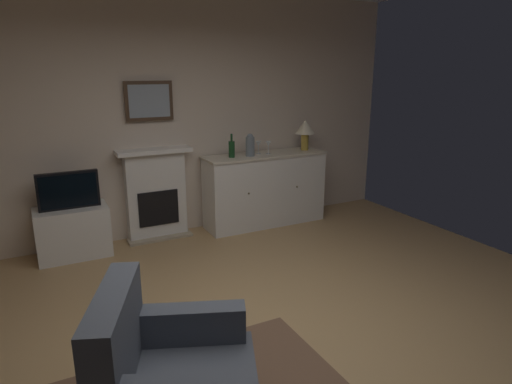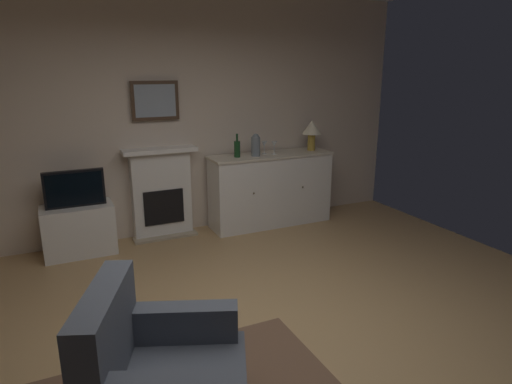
% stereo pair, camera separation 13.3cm
% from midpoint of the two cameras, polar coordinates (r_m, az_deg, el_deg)
% --- Properties ---
extents(ground_plane, '(6.37, 5.55, 0.10)m').
position_cam_midpoint_polar(ground_plane, '(3.54, 1.36, -19.84)').
color(ground_plane, tan).
rests_on(ground_plane, ground).
extents(wall_rear, '(6.37, 0.06, 2.90)m').
position_cam_midpoint_polar(wall_rear, '(5.48, -12.61, 9.46)').
color(wall_rear, beige).
rests_on(wall_rear, ground_plane).
extents(fireplace_unit, '(0.87, 0.30, 1.10)m').
position_cam_midpoint_polar(fireplace_unit, '(5.48, -13.42, -0.22)').
color(fireplace_unit, white).
rests_on(fireplace_unit, ground_plane).
extents(framed_picture, '(0.55, 0.04, 0.45)m').
position_cam_midpoint_polar(framed_picture, '(5.34, -14.28, 11.27)').
color(framed_picture, '#473323').
extents(sideboard_cabinet, '(1.62, 0.49, 0.95)m').
position_cam_midpoint_polar(sideboard_cabinet, '(5.82, 0.48, 0.37)').
color(sideboard_cabinet, white).
rests_on(sideboard_cabinet, ground_plane).
extents(table_lamp, '(0.26, 0.26, 0.40)m').
position_cam_midpoint_polar(table_lamp, '(5.97, 5.69, 8.04)').
color(table_lamp, '#B79338').
rests_on(table_lamp, sideboard_cabinet).
extents(wine_bottle, '(0.08, 0.08, 0.29)m').
position_cam_midpoint_polar(wine_bottle, '(5.47, -3.84, 5.56)').
color(wine_bottle, '#193F1E').
rests_on(wine_bottle, sideboard_cabinet).
extents(wine_glass_left, '(0.07, 0.07, 0.16)m').
position_cam_midpoint_polar(wine_glass_left, '(5.68, -0.37, 6.12)').
color(wine_glass_left, silver).
rests_on(wine_glass_left, sideboard_cabinet).
extents(wine_glass_center, '(0.07, 0.07, 0.16)m').
position_cam_midpoint_polar(wine_glass_center, '(5.68, 0.93, 6.11)').
color(wine_glass_center, silver).
rests_on(wine_glass_center, sideboard_cabinet).
extents(vase_decorative, '(0.11, 0.11, 0.28)m').
position_cam_midpoint_polar(vase_decorative, '(5.54, -1.46, 6.05)').
color(vase_decorative, slate).
rests_on(vase_decorative, sideboard_cabinet).
extents(tv_cabinet, '(0.75, 0.42, 0.56)m').
position_cam_midpoint_polar(tv_cabinet, '(5.28, -23.11, -4.78)').
color(tv_cabinet, white).
rests_on(tv_cabinet, ground_plane).
extents(tv_set, '(0.62, 0.07, 0.40)m').
position_cam_midpoint_polar(tv_set, '(5.12, -23.65, 0.18)').
color(tv_set, black).
rests_on(tv_set, tv_cabinet).
extents(armchair, '(1.03, 1.01, 0.92)m').
position_cam_midpoint_polar(armchair, '(2.63, -12.51, -22.79)').
color(armchair, '#474C56').
rests_on(armchair, ground_plane).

